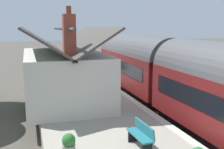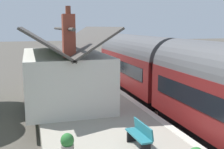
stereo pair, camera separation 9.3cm
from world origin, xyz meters
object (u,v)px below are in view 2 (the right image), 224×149
Objects in this scene: station_building at (64,74)px; planter_by_door at (67,144)px; station_sign_board at (87,62)px; bench_by_lamp at (71,66)px; bench_mid_platform at (140,135)px.

station_building reaches higher than planter_by_door.
planter_by_door is 14.52m from station_sign_board.
bench_by_lamp reaches higher than planter_by_door.
planter_by_door is at bearing 171.11° from bench_by_lamp.
station_building is at bearing 169.35° from bench_by_lamp.
station_building reaches higher than bench_mid_platform.
station_building is 11.60× the size of planter_by_door.
bench_mid_platform is (-17.12, 0.19, 0.00)m from bench_by_lamp.
bench_mid_platform is 14.39m from station_sign_board.
station_building is 5.68× the size of bench_mid_platform.
bench_mid_platform reaches higher than planter_by_door.
bench_mid_platform is 0.90× the size of station_sign_board.
station_sign_board is (-2.79, -0.92, 0.71)m from bench_by_lamp.
station_building is at bearing -6.30° from planter_by_door.
station_sign_board is at bearing -161.80° from bench_by_lamp.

